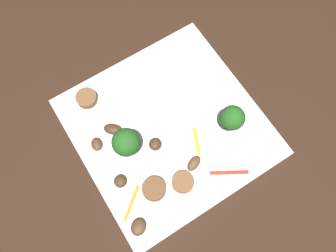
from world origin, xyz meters
The scene contains 17 objects.
ground_plane centered at (0.00, 0.00, 0.00)m, with size 1.40×1.40×0.00m, color black.
plate centered at (0.00, 0.00, 0.01)m, with size 0.28×0.28×0.02m, color white.
fork centered at (0.06, 0.04, 0.02)m, with size 0.18×0.04×0.00m.
broccoli_floret_0 centered at (-0.07, 0.00, 0.05)m, with size 0.04×0.04×0.06m.
broccoli_floret_1 centered at (0.08, -0.05, 0.05)m, with size 0.04×0.04×0.06m.
sausage_slice_0 centered at (-0.07, -0.07, 0.02)m, with size 0.04×0.04×0.01m, color brown.
sausage_slice_1 centered at (-0.03, -0.09, 0.02)m, with size 0.03×0.03×0.01m, color brown.
sausage_slice_2 centered at (-0.09, 0.11, 0.02)m, with size 0.03×0.03×0.01m, color brown.
mushroom_0 centered at (0.00, -0.07, 0.02)m, with size 0.03×0.02×0.01m, color brown.
mushroom_1 centered at (-0.11, -0.04, 0.02)m, with size 0.02×0.02×0.01m, color #422B19.
mushroom_2 centered at (-0.12, -0.11, 0.02)m, with size 0.03×0.02×0.01m, color #4C331E.
mushroom_3 centered at (-0.11, 0.03, 0.02)m, with size 0.02×0.02×0.01m, color #4C331E.
mushroom_4 centered at (-0.03, -0.02, 0.02)m, with size 0.02×0.02×0.01m, color #422B19.
mushroom_5 centered at (-0.08, 0.04, 0.02)m, with size 0.03×0.02×0.01m, color #422B19.
pepper_strip_1 centered at (0.04, -0.11, 0.02)m, with size 0.06×0.00×0.00m, color red.
pepper_strip_2 centered at (0.02, -0.05, 0.02)m, with size 0.04×0.01×0.00m, color yellow.
pepper_strip_3 centered at (-0.11, -0.07, 0.02)m, with size 0.05×0.00×0.00m, color orange.
Camera 1 is at (-0.10, -0.16, 0.54)m, focal length 37.26 mm.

